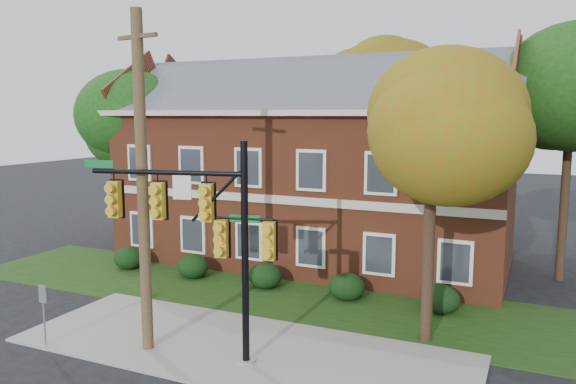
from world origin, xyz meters
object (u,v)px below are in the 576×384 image
at_px(tree_near_right, 440,128).
at_px(sign_post, 43,305).
at_px(tree_far_rear, 384,84).
at_px(utility_pole, 142,184).
at_px(tree_left_rear, 135,122).
at_px(hedge_far_left, 129,258).
at_px(apartment_building, 313,158).
at_px(traffic_signal, 206,227).
at_px(hedge_far_right, 440,299).
at_px(hedge_center, 265,276).
at_px(hedge_right, 347,287).
at_px(hedge_left, 193,266).

distance_m(tree_near_right, sign_post, 13.04).
relative_size(tree_far_rear, utility_pole, 1.15).
height_order(tree_near_right, tree_far_rear, tree_far_rear).
bearing_deg(tree_left_rear, hedge_far_left, -56.58).
bearing_deg(hedge_far_left, tree_left_rear, 123.42).
height_order(apartment_building, traffic_signal, apartment_building).
bearing_deg(tree_far_rear, apartment_building, -99.71).
xyz_separation_m(apartment_building, sign_post, (-3.50, -13.24, -3.66)).
distance_m(tree_far_rear, utility_pole, 20.40).
relative_size(hedge_far_left, hedge_far_right, 1.00).
xyz_separation_m(tree_left_rear, traffic_signal, (11.29, -10.90, -2.74)).
bearing_deg(hedge_center, tree_far_rear, 84.15).
bearing_deg(tree_near_right, traffic_signal, -145.25).
height_order(traffic_signal, utility_pole, utility_pole).
bearing_deg(tree_near_right, hedge_right, 142.72).
distance_m(hedge_left, tree_left_rear, 9.69).
bearing_deg(tree_left_rear, sign_post, -62.81).
bearing_deg(tree_far_rear, utility_pole, -95.27).
xyz_separation_m(hedge_center, utility_pole, (-0.50, -6.87, 4.55)).
bearing_deg(sign_post, apartment_building, 72.43).
height_order(hedge_right, tree_near_right, tree_near_right).
xyz_separation_m(tree_left_rear, sign_post, (6.23, -12.13, -5.36)).
bearing_deg(tree_near_right, tree_left_rear, 157.64).
xyz_separation_m(traffic_signal, utility_pole, (-2.06, -0.11, 1.13)).
height_order(hedge_left, traffic_signal, traffic_signal).
bearing_deg(tree_far_rear, hedge_left, -110.29).
bearing_deg(hedge_left, sign_post, -90.00).
bearing_deg(hedge_right, hedge_center, 180.00).
height_order(apartment_building, hedge_left, apartment_building).
xyz_separation_m(hedge_center, sign_post, (-3.50, -7.99, 0.80)).
bearing_deg(utility_pole, tree_far_rear, 95.12).
height_order(hedge_right, traffic_signal, traffic_signal).
distance_m(hedge_left, hedge_center, 3.50).
distance_m(tree_left_rear, utility_pole, 14.46).
bearing_deg(hedge_center, tree_left_rear, 156.96).
bearing_deg(tree_left_rear, tree_far_rear, 38.97).
bearing_deg(hedge_far_left, utility_pole, -46.60).
bearing_deg(tree_near_right, apartment_building, 131.77).
xyz_separation_m(hedge_left, hedge_center, (3.50, 0.00, 0.00)).
bearing_deg(hedge_far_right, utility_pole, -137.50).
height_order(hedge_left, utility_pole, utility_pole).
relative_size(tree_near_right, sign_post, 4.40).
bearing_deg(tree_left_rear, utility_pole, -50.03).
distance_m(hedge_far_right, sign_post, 13.22).
relative_size(hedge_far_right, tree_near_right, 0.16).
height_order(hedge_center, tree_far_rear, tree_far_rear).
bearing_deg(hedge_right, tree_far_rear, 99.36).
xyz_separation_m(hedge_right, tree_near_right, (3.72, -2.83, 6.14)).
distance_m(hedge_right, tree_near_right, 7.72).
xyz_separation_m(hedge_left, utility_pole, (3.00, -6.87, 4.55)).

